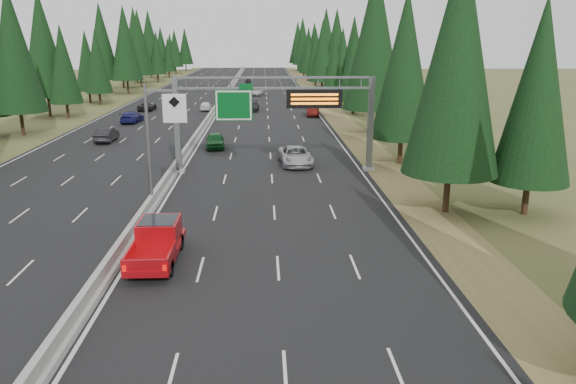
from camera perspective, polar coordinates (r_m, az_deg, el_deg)
The scene contains 19 objects.
road at distance 91.69m, azimuth -7.19°, elevation 8.45°, with size 32.00×260.00×0.08m, color black.
shoulder_right at distance 91.98m, azimuth 4.06°, elevation 8.54°, with size 3.60×260.00×0.06m, color olive.
shoulder_left at distance 94.80m, azimuth -18.08°, elevation 8.04°, with size 3.60×260.00×0.06m, color #4B5326.
median_barrier at distance 91.64m, azimuth -7.20°, elevation 8.68°, with size 0.70×260.00×0.85m.
sign_gantry at distance 46.00m, azimuth -0.58°, elevation 8.39°, with size 16.75×0.98×7.80m.
hov_sign_pole at distance 36.87m, azimuth -13.16°, elevation 5.41°, with size 2.80×0.50×8.00m.
tree_row_right at distance 78.64m, azimuth 8.30°, elevation 14.07°, with size 11.55×242.34×18.88m.
tree_row_left at distance 87.59m, azimuth -23.10°, elevation 13.17°, with size 11.59×241.03×18.73m.
silver_minivan at distance 49.36m, azimuth 0.76°, elevation 3.70°, with size 2.63×5.71×1.59m, color #ACABB0.
red_pickup at distance 28.94m, azimuth -13.08°, elevation -4.62°, with size 2.09×5.86×1.91m.
car_ahead_green at distance 57.66m, azimuth -7.42°, elevation 5.23°, with size 1.80×4.48×1.53m, color #135320.
car_ahead_dkred at distance 81.39m, azimuth 2.55°, elevation 8.29°, with size 1.70×4.89×1.61m, color #50100B.
car_ahead_dkgrey at distance 87.31m, azimuth -3.65°, elevation 8.69°, with size 1.97×4.85×1.41m, color black.
car_ahead_white at distance 111.91m, azimuth -3.23°, elevation 10.17°, with size 2.47×5.36×1.49m, color silver.
car_ahead_far at distance 140.09m, azimuth -4.06°, elevation 11.16°, with size 1.63×4.04×1.38m, color black.
car_onc_near at distance 63.69m, azimuth -17.95°, elevation 5.56°, with size 1.60×4.58×1.51m, color black.
car_onc_blue at distance 77.56m, azimuth -15.59°, elevation 7.36°, with size 2.08×5.12×1.49m, color navy.
car_onc_white at distance 88.53m, azimuth -8.35°, elevation 8.64°, with size 1.64×4.07×1.39m, color white.
car_onc_far at distance 90.36m, azimuth -14.12°, elevation 8.46°, with size 2.18×4.73×1.31m, color black.
Camera 1 is at (7.38, -10.75, 10.81)m, focal length 35.00 mm.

